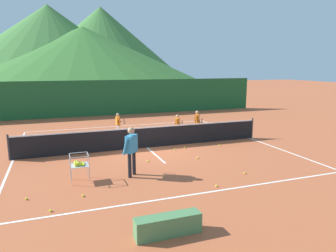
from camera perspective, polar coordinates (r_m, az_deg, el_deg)
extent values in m
plane|color=#B25633|center=(14.34, -3.88, -3.98)|extent=(120.00, 120.00, 0.00)
cube|color=white|center=(9.37, 6.00, -12.21)|extent=(11.14, 0.08, 0.01)
cube|color=white|center=(19.69, -8.50, 0.01)|extent=(11.14, 0.08, 0.01)
cube|color=white|center=(13.92, -26.59, -5.58)|extent=(0.08, 11.24, 0.01)
cube|color=white|center=(16.72, 14.78, -2.16)|extent=(0.08, 11.24, 0.01)
cube|color=white|center=(14.34, -3.88, -3.97)|extent=(0.08, 5.06, 0.01)
cylinder|color=#333338|center=(13.80, -27.26, -3.53)|extent=(0.08, 0.08, 1.05)
cylinder|color=#333338|center=(16.68, 15.20, -0.38)|extent=(0.08, 0.08, 1.05)
cube|color=black|center=(14.23, -3.91, -2.19)|extent=(11.30, 0.02, 0.92)
cube|color=white|center=(14.13, -3.93, -0.28)|extent=(11.30, 0.03, 0.06)
cylinder|color=black|center=(10.51, -7.06, -7.22)|extent=(0.12, 0.12, 0.84)
cylinder|color=black|center=(10.79, -6.28, -6.73)|extent=(0.12, 0.12, 0.84)
cube|color=#338CBF|center=(10.46, -6.75, -3.25)|extent=(0.50, 0.53, 0.59)
sphere|color=tan|center=(10.36, -6.80, -0.86)|extent=(0.23, 0.23, 0.23)
cylinder|color=#338CBF|center=(10.25, -7.82, -3.77)|extent=(0.23, 0.21, 0.57)
cylinder|color=#338CBF|center=(10.73, -6.26, -3.10)|extent=(0.19, 0.18, 0.58)
torus|color=#262628|center=(10.86, -7.47, -3.24)|extent=(0.21, 0.24, 0.29)
cylinder|color=black|center=(10.75, -6.31, -3.36)|extent=(0.19, 0.16, 0.03)
cylinder|color=silver|center=(16.97, -9.24, -0.71)|extent=(0.09, 0.09, 0.61)
cylinder|color=silver|center=(16.75, -9.06, -0.86)|extent=(0.09, 0.09, 0.61)
cube|color=orange|center=(16.76, -9.20, 0.96)|extent=(0.18, 0.37, 0.43)
sphere|color=tan|center=(16.71, -9.24, 2.05)|extent=(0.17, 0.17, 0.17)
cylinder|color=orange|center=(16.98, -9.19, 0.99)|extent=(0.17, 0.07, 0.42)
cylinder|color=orange|center=(16.57, -8.93, 0.75)|extent=(0.13, 0.07, 0.42)
torus|color=#262628|center=(16.63, -8.03, 0.85)|extent=(0.03, 0.29, 0.29)
cylinder|color=black|center=(16.58, -8.85, 0.79)|extent=(0.22, 0.04, 0.03)
cylinder|color=silver|center=(16.46, 1.85, -0.95)|extent=(0.09, 0.09, 0.60)
cylinder|color=silver|center=(16.25, 1.63, -1.11)|extent=(0.09, 0.09, 0.60)
cube|color=orange|center=(16.26, 1.75, 0.72)|extent=(0.35, 0.38, 0.42)
sphere|color=tan|center=(16.21, 1.76, 1.83)|extent=(0.17, 0.17, 0.17)
cylinder|color=orange|center=(16.44, 2.12, 0.75)|extent=(0.17, 0.15, 0.41)
cylinder|color=orange|center=(16.06, 1.65, 0.49)|extent=(0.14, 0.13, 0.41)
torus|color=#262628|center=(15.99, 2.58, 0.49)|extent=(0.20, 0.24, 0.29)
cylinder|color=black|center=(16.05, 1.74, 0.54)|extent=(0.19, 0.16, 0.03)
cylinder|color=silver|center=(16.85, 5.41, -0.58)|extent=(0.10, 0.10, 0.68)
cylinder|color=silver|center=(16.60, 5.25, -0.75)|extent=(0.10, 0.10, 0.68)
cube|color=orange|center=(16.62, 5.37, 1.28)|extent=(0.39, 0.44, 0.48)
sphere|color=tan|center=(16.56, 5.39, 2.51)|extent=(0.19, 0.19, 0.19)
cylinder|color=orange|center=(16.84, 5.70, 1.30)|extent=(0.19, 0.17, 0.46)
cylinder|color=orange|center=(16.39, 5.33, 1.03)|extent=(0.16, 0.14, 0.47)
torus|color=#262628|center=(16.35, 6.25, 0.96)|extent=(0.19, 0.25, 0.29)
cylinder|color=black|center=(16.39, 5.40, 1.00)|extent=(0.19, 0.15, 0.03)
cylinder|color=#B7B7BC|center=(10.74, -17.56, -7.12)|extent=(0.02, 0.02, 0.89)
cylinder|color=#B7B7BC|center=(10.77, -14.56, -6.91)|extent=(0.02, 0.02, 0.89)
cylinder|color=#B7B7BC|center=(10.20, -17.40, -8.06)|extent=(0.02, 0.02, 0.89)
cylinder|color=#B7B7BC|center=(10.24, -14.24, -7.83)|extent=(0.02, 0.02, 0.89)
cube|color=#B7B7BC|center=(10.45, -15.97, -6.92)|extent=(0.56, 0.56, 0.01)
cube|color=#B7B7BC|center=(10.62, -16.18, -4.73)|extent=(0.56, 0.02, 0.02)
cube|color=#B7B7BC|center=(10.09, -15.95, -5.55)|extent=(0.56, 0.02, 0.02)
cube|color=#B7B7BC|center=(10.34, -17.62, -5.24)|extent=(0.02, 0.56, 0.02)
cube|color=#B7B7BC|center=(10.38, -14.52, -5.02)|extent=(0.02, 0.56, 0.02)
sphere|color=yellow|center=(10.31, -16.64, -7.00)|extent=(0.07, 0.07, 0.07)
sphere|color=yellow|center=(10.37, -16.66, -6.92)|extent=(0.07, 0.07, 0.07)
sphere|color=yellow|center=(10.44, -16.67, -6.80)|extent=(0.07, 0.07, 0.07)
sphere|color=yellow|center=(10.49, -16.71, -6.69)|extent=(0.07, 0.07, 0.07)
sphere|color=yellow|center=(10.56, -16.73, -6.61)|extent=(0.07, 0.07, 0.07)
sphere|color=yellow|center=(10.31, -16.32, -6.97)|extent=(0.07, 0.07, 0.07)
sphere|color=yellow|center=(10.37, -16.30, -6.88)|extent=(0.07, 0.07, 0.07)
sphere|color=yellow|center=(10.44, -16.37, -6.76)|extent=(0.07, 0.07, 0.07)
sphere|color=yellow|center=(10.50, -16.37, -6.68)|extent=(0.07, 0.07, 0.07)
sphere|color=yellow|center=(10.56, -16.36, -6.57)|extent=(0.07, 0.07, 0.07)
sphere|color=yellow|center=(10.32, -15.91, -6.95)|extent=(0.07, 0.07, 0.07)
sphere|color=yellow|center=(10.38, -15.93, -6.84)|extent=(0.07, 0.07, 0.07)
sphere|color=yellow|center=(10.45, -15.97, -6.74)|extent=(0.07, 0.07, 0.07)
sphere|color=yellow|center=(10.50, -15.99, -6.64)|extent=(0.07, 0.07, 0.07)
sphere|color=yellow|center=(10.56, -16.01, -6.56)|extent=(0.07, 0.07, 0.07)
sphere|color=yellow|center=(10.32, -15.57, -6.92)|extent=(0.07, 0.07, 0.07)
sphere|color=yellow|center=(10.39, -15.59, -6.81)|extent=(0.07, 0.07, 0.07)
sphere|color=yellow|center=(10.45, -15.62, -6.73)|extent=(0.07, 0.07, 0.07)
sphere|color=yellow|center=(10.51, -15.63, -6.60)|extent=(0.07, 0.07, 0.07)
sphere|color=yellow|center=(10.57, -15.70, -6.50)|extent=(0.07, 0.07, 0.07)
sphere|color=yellow|center=(10.33, -15.20, -6.89)|extent=(0.07, 0.07, 0.07)
sphere|color=yellow|center=(10.39, -15.21, -6.80)|extent=(0.07, 0.07, 0.07)
sphere|color=yellow|center=(10.45, -15.30, -6.69)|extent=(0.07, 0.07, 0.07)
sphere|color=yellow|center=(10.51, -15.28, -6.60)|extent=(0.07, 0.07, 0.07)
sphere|color=yellow|center=(10.57, -15.33, -6.47)|extent=(0.07, 0.07, 0.07)
sphere|color=yellow|center=(10.30, -16.63, -6.73)|extent=(0.07, 0.07, 0.07)
sphere|color=yellow|center=(10.36, -16.68, -6.61)|extent=(0.07, 0.07, 0.07)
sphere|color=yellow|center=(10.42, -16.72, -6.48)|extent=(0.07, 0.07, 0.07)
sphere|color=yellow|center=(10.48, -16.74, -6.42)|extent=(0.07, 0.07, 0.07)
sphere|color=yellow|center=(10.54, -16.74, -6.31)|extent=(0.07, 0.07, 0.07)
sphere|color=yellow|center=(10.30, -16.32, -6.67)|extent=(0.07, 0.07, 0.07)
sphere|color=yellow|center=(10.36, -16.30, -6.60)|extent=(0.07, 0.07, 0.07)
sphere|color=yellow|center=(10.43, -16.35, -6.48)|extent=(0.07, 0.07, 0.07)
sphere|color=yellow|center=(10.49, -16.38, -6.38)|extent=(0.07, 0.07, 0.07)
sphere|color=yellow|center=(10.55, -16.41, -6.26)|extent=(0.07, 0.07, 0.07)
sphere|color=yellow|center=(10.30, -15.97, -6.65)|extent=(0.07, 0.07, 0.07)
sphere|color=yellow|center=(10.37, -16.00, -6.55)|extent=(0.07, 0.07, 0.07)
sphere|color=yellow|center=(10.42, -15.99, -6.47)|extent=(0.07, 0.07, 0.07)
sphere|color=yellow|center=(9.89, 8.89, -10.82)|extent=(0.07, 0.07, 0.07)
sphere|color=yellow|center=(12.67, 5.47, -5.85)|extent=(0.07, 0.07, 0.07)
sphere|color=yellow|center=(14.21, 3.09, -3.97)|extent=(0.07, 0.07, 0.07)
sphere|color=yellow|center=(11.22, 13.94, -8.37)|extent=(0.07, 0.07, 0.07)
sphere|color=yellow|center=(12.16, -16.82, -7.00)|extent=(0.07, 0.07, 0.07)
sphere|color=yellow|center=(13.92, 1.20, -4.27)|extent=(0.07, 0.07, 0.07)
sphere|color=yellow|center=(9.74, -24.59, -12.06)|extent=(0.07, 0.07, 0.07)
sphere|color=yellow|center=(14.78, 9.47, -3.52)|extent=(0.07, 0.07, 0.07)
sphere|color=yellow|center=(9.42, -15.34, -12.22)|extent=(0.07, 0.07, 0.07)
sphere|color=yellow|center=(12.21, -3.75, -6.47)|extent=(0.07, 0.07, 0.07)
sphere|color=yellow|center=(8.78, -20.78, -14.33)|extent=(0.07, 0.07, 0.07)
cube|color=#1E5B2D|center=(24.03, -10.86, 5.11)|extent=(24.51, 0.08, 2.68)
cube|color=#4C7F4C|center=(7.17, -0.01, -17.78)|extent=(1.50, 0.36, 0.46)
cone|color=#427A38|center=(84.19, -20.97, 13.95)|extent=(51.78, 51.78, 18.46)
cone|color=#427A38|center=(85.11, -12.12, 14.46)|extent=(44.54, 44.54, 18.73)
cone|color=#38702D|center=(76.40, -15.26, 12.50)|extent=(56.35, 56.35, 12.71)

